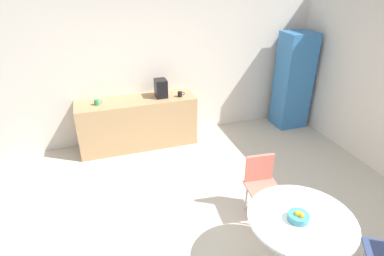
% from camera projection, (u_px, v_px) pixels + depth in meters
% --- Properties ---
extents(ground_plane, '(6.00, 6.00, 0.00)m').
position_uv_depth(ground_plane, '(223.00, 240.00, 3.91)').
color(ground_plane, beige).
extents(wall_back, '(6.00, 0.10, 2.60)m').
position_uv_depth(wall_back, '(162.00, 69.00, 5.86)').
color(wall_back, silver).
rests_on(wall_back, ground_plane).
extents(counter_block, '(2.08, 0.60, 0.90)m').
position_uv_depth(counter_block, '(138.00, 123.00, 5.79)').
color(counter_block, tan).
rests_on(counter_block, ground_plane).
extents(locker_cabinet, '(0.60, 0.50, 1.90)m').
position_uv_depth(locker_cabinet, '(293.00, 81.00, 6.34)').
color(locker_cabinet, '#3372B2').
rests_on(locker_cabinet, ground_plane).
extents(round_table, '(1.09, 1.09, 0.73)m').
position_uv_depth(round_table, '(300.00, 228.00, 3.28)').
color(round_table, silver).
rests_on(round_table, ground_plane).
extents(chair_coral, '(0.46, 0.46, 0.83)m').
position_uv_depth(chair_coral, '(261.00, 179.00, 4.15)').
color(chair_coral, silver).
rests_on(chair_coral, ground_plane).
extents(fruit_bowl, '(0.21, 0.21, 0.11)m').
position_uv_depth(fruit_bowl, '(299.00, 217.00, 3.17)').
color(fruit_bowl, teal).
rests_on(fruit_bowl, round_table).
extents(mug_white, '(0.13, 0.08, 0.09)m').
position_uv_depth(mug_white, '(180.00, 94.00, 5.70)').
color(mug_white, black).
rests_on(mug_white, counter_block).
extents(mug_green, '(0.13, 0.08, 0.09)m').
position_uv_depth(mug_green, '(97.00, 102.00, 5.35)').
color(mug_green, '#338C59').
rests_on(mug_green, counter_block).
extents(coffee_maker, '(0.20, 0.24, 0.32)m').
position_uv_depth(coffee_maker, '(161.00, 88.00, 5.64)').
color(coffee_maker, black).
rests_on(coffee_maker, counter_block).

